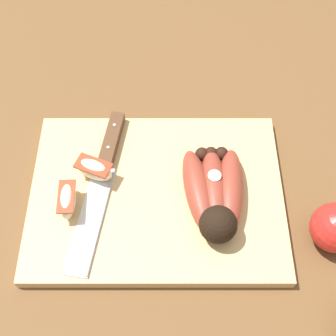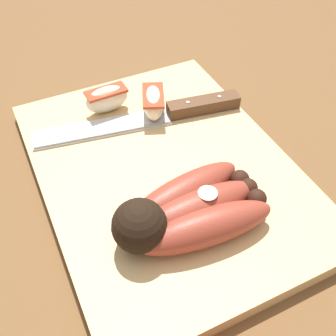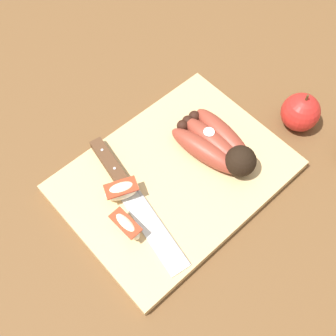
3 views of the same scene
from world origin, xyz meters
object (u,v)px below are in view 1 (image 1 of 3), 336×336
apple_wedge_middle (67,200)px  apple_wedge_near (93,170)px  chefs_knife (104,165)px  whole_apple (335,227)px  banana_bunch (214,195)px

apple_wedge_middle → apple_wedge_near: bearing=57.1°
chefs_knife → apple_wedge_middle: 0.09m
chefs_knife → apple_wedge_middle: bearing=-125.1°
chefs_knife → whole_apple: 0.36m
banana_bunch → apple_wedge_near: banana_bunch is taller
chefs_knife → banana_bunch: bearing=-20.4°
chefs_knife → apple_wedge_middle: apple_wedge_middle is taller
whole_apple → banana_bunch: bearing=163.6°
chefs_knife → apple_wedge_near: 0.03m
banana_bunch → apple_wedge_near: 0.19m
apple_wedge_middle → whole_apple: (0.39, -0.04, -0.00)m
banana_bunch → chefs_knife: banana_bunch is taller
whole_apple → apple_wedge_near: bearing=164.8°
banana_bunch → chefs_knife: size_ratio=0.59×
banana_bunch → whole_apple: size_ratio=1.94×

